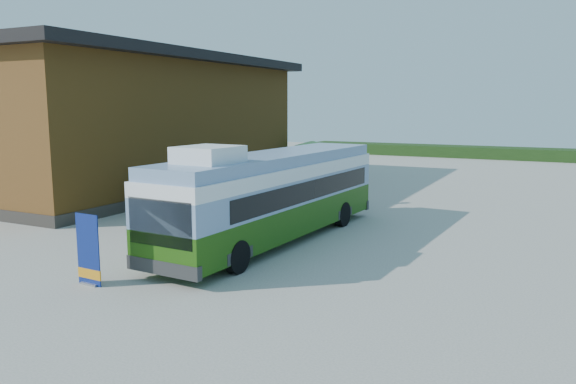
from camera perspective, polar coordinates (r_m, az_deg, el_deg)
The scene contains 10 objects.
ground at distance 19.12m, azimuth -9.61°, elevation -5.62°, with size 100.00×100.00×0.00m, color #BCB7AD.
barn at distance 32.92m, azimuth -14.31°, elevation 6.59°, with size 9.60×21.20×7.50m.
hedge at distance 53.14m, azimuth 23.32°, elevation 3.56°, with size 40.00×3.00×1.00m, color #264419.
bus at distance 19.47m, azimuth -1.49°, elevation -0.12°, with size 3.10×11.71×3.56m.
awning at distance 20.84m, azimuth -6.82°, elevation 2.91°, with size 2.61×3.98×0.50m.
banner at distance 15.78m, azimuth -19.61°, elevation -6.17°, with size 0.84×0.21×1.92m.
picnic_table at distance 19.59m, azimuth -10.07°, elevation -3.48°, with size 1.46×1.31×0.80m.
person_a at distance 25.18m, azimuth -15.38°, elevation -0.13°, with size 0.69×0.45×1.89m, color #999999.
person_b at distance 26.82m, azimuth 6.23°, elevation 0.67°, with size 0.92×0.71×1.89m, color #999999.
slurry_tanker at distance 40.08m, azimuth 1.86°, elevation 3.78°, with size 2.38×5.56×2.08m.
Camera 1 is at (11.01, -14.89, 4.74)m, focal length 35.00 mm.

